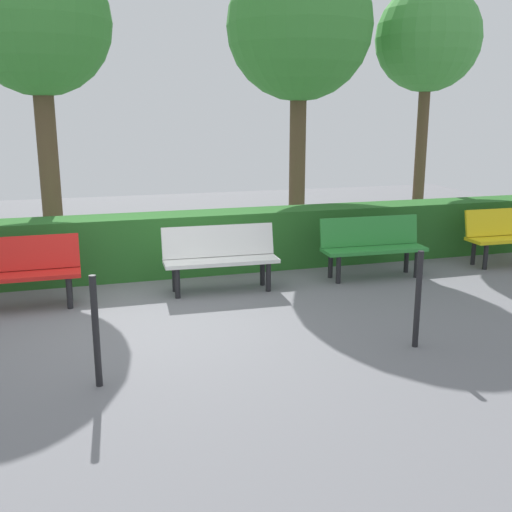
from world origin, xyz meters
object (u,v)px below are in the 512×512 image
object	(u,v)px
bench_red	(15,269)
tree_mid	(299,28)
tree_far	(38,25)
bench_green	(372,244)
bench_white	(220,255)
tree_near	(428,40)

from	to	relation	value
bench_red	tree_mid	world-z (taller)	tree_mid
tree_mid	tree_far	world-z (taller)	tree_mid
bench_green	tree_far	world-z (taller)	tree_far
bench_white	tree_near	xyz separation A→B (m)	(-4.73, -2.87, 3.15)
tree_mid	bench_red	bearing A→B (deg)	31.39
bench_white	tree_near	size ratio (longest dim) A/B	0.33
bench_green	bench_red	bearing A→B (deg)	2.87
tree_near	bench_red	bearing A→B (deg)	21.69
bench_green	tree_far	xyz separation A→B (m)	(4.42, -2.46, 3.12)
bench_white	bench_red	bearing A→B (deg)	2.64
tree_near	bench_white	bearing A→B (deg)	31.30
bench_green	tree_near	distance (m)	4.91
tree_near	tree_mid	xyz separation A→B (m)	(2.59, 0.03, 0.12)
bench_red	tree_far	bearing A→B (deg)	-98.69
bench_white	bench_red	size ratio (longest dim) A/B	1.00
tree_mid	bench_white	bearing A→B (deg)	53.01
bench_green	tree_far	size ratio (longest dim) A/B	0.32
bench_red	tree_mid	xyz separation A→B (m)	(-4.69, -2.86, 3.27)
bench_red	tree_mid	size ratio (longest dim) A/B	0.30
bench_red	bench_white	bearing A→B (deg)	-179.66
bench_green	bench_white	distance (m)	2.26
bench_red	tree_near	bearing A→B (deg)	-158.37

